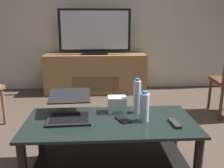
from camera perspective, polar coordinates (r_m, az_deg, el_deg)
ground_plane at (r=2.09m, az=1.54°, el=-18.98°), size 7.68×7.68×0.00m
back_wall at (r=4.25m, az=-1.27°, el=17.92°), size 6.40×0.12×2.80m
coffee_table at (r=1.88m, az=-0.43°, el=-12.48°), size 1.25×0.61×0.44m
media_cabinet at (r=4.01m, az=-3.86°, el=2.50°), size 1.62×0.45×0.63m
television at (r=3.91m, az=-4.03°, el=11.87°), size 1.12×0.20×0.70m
laptop at (r=1.90m, az=-9.90°, el=-5.80°), size 0.34×0.42×0.17m
router_box at (r=1.97m, az=1.19°, el=-4.77°), size 0.14×0.12×0.13m
water_bottle_near at (r=1.80m, az=7.57°, el=-5.37°), size 0.07×0.07×0.23m
water_bottle_far at (r=1.95m, az=5.88°, el=-2.92°), size 0.06×0.06×0.28m
cell_phone at (r=1.83m, az=2.60°, el=-8.34°), size 0.12×0.16×0.01m
tv_remote at (r=1.82m, az=14.42°, el=-8.83°), size 0.06×0.16×0.02m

